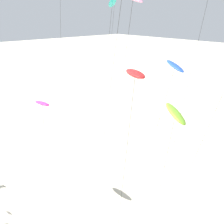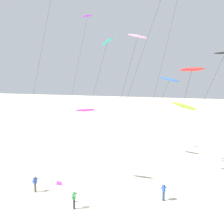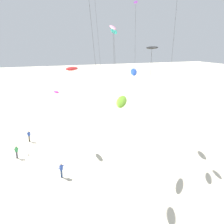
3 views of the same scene
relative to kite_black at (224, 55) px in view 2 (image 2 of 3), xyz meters
name	(u,v)px [view 2 (image 2 of 3)]	position (x,y,z in m)	size (l,w,h in m)	color
ground_plane	(99,201)	(-10.11, -9.93, -13.52)	(260.00, 260.00, 0.00)	beige
kite_black	(224,55)	(0.00, 0.00, 0.00)	(6.59, 3.32, 13.88)	black
kite_teal	(107,43)	(-14.06, 1.95, 1.94)	(7.28, 4.24, 16.19)	teal
kite_red	(192,70)	(-2.66, -6.68, -1.74)	(4.05, 2.48, 12.08)	red
kite_blue	(169,80)	(-5.91, 1.15, -2.69)	(5.98, 3.39, 11.35)	blue
kite_lime	(184,106)	(-3.86, -1.20, -5.47)	(3.56, 2.78, 8.70)	#8CD833
kite_purple	(87,20)	(-19.80, 8.03, 6.36)	(7.76, 4.12, 20.62)	purple
kite_pink	(137,38)	(-9.51, 0.01, 2.13)	(6.72, 3.34, 16.29)	pink
kite_yellow	(159,3)	(-6.19, -3.89, 4.85)	(8.79, 4.67, 19.28)	yellow
kite_magenta	(85,110)	(-13.05, -6.60, -5.74)	(3.31, 1.61, 8.16)	#D8339E
kite_flyer_nearest	(74,199)	(-11.45, -12.22, -12.63)	(0.60, 0.62, 1.67)	#33333D
kite_flyer_middle	(164,191)	(-4.65, -7.85, -12.63)	(0.73, 0.73, 1.67)	navy
kite_flyer_furthest	(35,183)	(-16.72, -10.35, -12.63)	(0.64, 0.65, 1.67)	#4C4738
marker_flag	(58,188)	(-13.25, -11.80, -12.03)	(0.56, 0.05, 2.10)	gray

